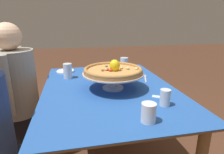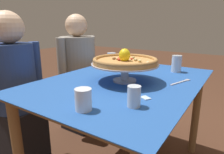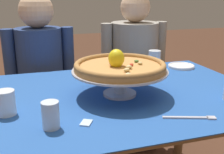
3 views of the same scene
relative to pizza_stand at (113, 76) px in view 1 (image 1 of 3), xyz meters
name	(u,v)px [view 1 (image 1 of 3)]	position (x,y,z in m)	size (l,w,h in m)	color
dining_table	(109,100)	(0.03, 0.02, -0.19)	(1.28, 0.93, 0.73)	olive
pizza_stand	(113,76)	(0.00, 0.00, 0.00)	(0.43, 0.43, 0.12)	#B7B7C1
pizza	(113,70)	(0.00, 0.00, 0.05)	(0.41, 0.41, 0.10)	#BC8447
water_glass_front_right	(124,65)	(0.45, -0.20, -0.04)	(0.07, 0.07, 0.13)	silver
water_glass_side_left	(148,114)	(-0.48, -0.07, -0.05)	(0.07, 0.07, 0.10)	white
water_glass_back_right	(68,72)	(0.32, 0.32, -0.04)	(0.07, 0.07, 0.12)	white
water_glass_front_left	(165,99)	(-0.33, -0.23, -0.05)	(0.06, 0.06, 0.10)	silver
side_plate	(65,71)	(0.52, 0.34, -0.08)	(0.16, 0.16, 0.02)	white
dinner_fork	(145,78)	(0.18, -0.31, -0.09)	(0.19, 0.08, 0.01)	#B7B7C1
sugar_packet	(156,97)	(-0.21, -0.24, -0.09)	(0.05, 0.04, 0.01)	silver
diner_right	(17,97)	(0.37, 0.75, -0.25)	(0.50, 0.35, 1.18)	black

